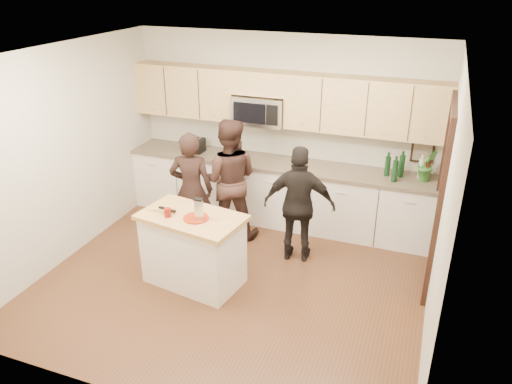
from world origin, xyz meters
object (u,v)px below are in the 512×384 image
(toaster, at_px, (195,145))
(woman_center, at_px, (229,179))
(woman_left, at_px, (192,190))
(woman_right, at_px, (299,205))
(island, at_px, (193,249))

(toaster, bearing_deg, woman_center, -37.09)
(toaster, distance_m, woman_left, 1.12)
(woman_right, bearing_deg, woman_center, -22.57)
(island, distance_m, woman_left, 1.02)
(woman_left, relative_size, woman_right, 1.03)
(island, xyz_separation_m, woman_right, (1.02, 0.95, 0.32))
(toaster, bearing_deg, woman_right, -25.26)
(toaster, bearing_deg, woman_left, -65.97)
(woman_left, bearing_deg, woman_right, 169.56)
(island, bearing_deg, woman_center, 101.99)
(island, height_order, toaster, toaster)
(woman_center, height_order, woman_right, woman_center)
(island, relative_size, woman_center, 0.76)
(island, relative_size, woman_left, 0.82)
(island, bearing_deg, toaster, 124.83)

